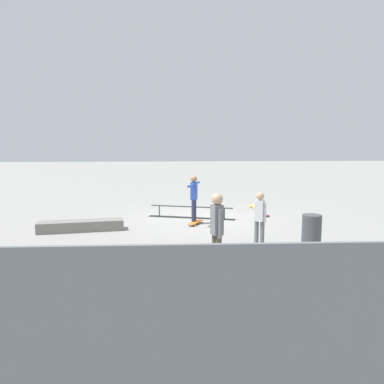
{
  "coord_description": "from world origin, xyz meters",
  "views": [
    {
      "loc": [
        1.03,
        13.99,
        2.96
      ],
      "look_at": [
        0.33,
        0.28,
        1.0
      ],
      "focal_mm": 38.34,
      "sensor_mm": 36.0,
      "label": 1
    }
  ],
  "objects_px": {
    "grind_rail": "(191,213)",
    "loose_skateboard_yellow": "(254,207)",
    "bystander_grey_shirt": "(217,230)",
    "bystander_white_shirt": "(260,217)",
    "loose_skateboard_pink": "(263,213)",
    "skate_ledge": "(81,226)",
    "trash_bin": "(311,232)",
    "skateboard_main": "(196,222)",
    "skater_main": "(194,196)"
  },
  "relations": [
    {
      "from": "grind_rail",
      "to": "loose_skateboard_yellow",
      "type": "bearing_deg",
      "value": -130.62
    },
    {
      "from": "bystander_grey_shirt",
      "to": "bystander_white_shirt",
      "type": "height_order",
      "value": "bystander_grey_shirt"
    },
    {
      "from": "grind_rail",
      "to": "bystander_grey_shirt",
      "type": "distance_m",
      "value": 6.02
    },
    {
      "from": "loose_skateboard_yellow",
      "to": "bystander_grey_shirt",
      "type": "bearing_deg",
      "value": 161.05
    },
    {
      "from": "loose_skateboard_pink",
      "to": "skate_ledge",
      "type": "bearing_deg",
      "value": -79.94
    },
    {
      "from": "grind_rail",
      "to": "loose_skateboard_yellow",
      "type": "xyz_separation_m",
      "value": [
        -2.58,
        -1.74,
        -0.11
      ]
    },
    {
      "from": "grind_rail",
      "to": "bystander_white_shirt",
      "type": "distance_m",
      "value": 4.44
    },
    {
      "from": "bystander_grey_shirt",
      "to": "loose_skateboard_pink",
      "type": "bearing_deg",
      "value": 139.45
    },
    {
      "from": "bystander_white_shirt",
      "to": "loose_skateboard_yellow",
      "type": "distance_m",
      "value": 6.0
    },
    {
      "from": "bystander_white_shirt",
      "to": "loose_skateboard_yellow",
      "type": "bearing_deg",
      "value": 109.93
    },
    {
      "from": "bystander_white_shirt",
      "to": "trash_bin",
      "type": "bearing_deg",
      "value": 30.75
    },
    {
      "from": "loose_skateboard_yellow",
      "to": "skateboard_main",
      "type": "bearing_deg",
      "value": 136.38
    },
    {
      "from": "grind_rail",
      "to": "skate_ledge",
      "type": "bearing_deg",
      "value": 42.48
    },
    {
      "from": "skate_ledge",
      "to": "skateboard_main",
      "type": "height_order",
      "value": "skate_ledge"
    },
    {
      "from": "skater_main",
      "to": "trash_bin",
      "type": "xyz_separation_m",
      "value": [
        -2.86,
        3.17,
        -0.48
      ]
    },
    {
      "from": "trash_bin",
      "to": "bystander_grey_shirt",
      "type": "bearing_deg",
      "value": 35.05
    },
    {
      "from": "grind_rail",
      "to": "loose_skateboard_yellow",
      "type": "distance_m",
      "value": 3.12
    },
    {
      "from": "bystander_grey_shirt",
      "to": "skateboard_main",
      "type": "bearing_deg",
      "value": 161.98
    },
    {
      "from": "bystander_grey_shirt",
      "to": "grind_rail",
      "type": "bearing_deg",
      "value": 162.58
    },
    {
      "from": "skater_main",
      "to": "loose_skateboard_yellow",
      "type": "distance_m",
      "value": 3.78
    },
    {
      "from": "loose_skateboard_yellow",
      "to": "trash_bin",
      "type": "height_order",
      "value": "trash_bin"
    },
    {
      "from": "bystander_grey_shirt",
      "to": "loose_skateboard_yellow",
      "type": "bearing_deg",
      "value": 143.35
    },
    {
      "from": "bystander_white_shirt",
      "to": "loose_skateboard_pink",
      "type": "bearing_deg",
      "value": 106.16
    },
    {
      "from": "trash_bin",
      "to": "skater_main",
      "type": "bearing_deg",
      "value": -47.96
    },
    {
      "from": "loose_skateboard_pink",
      "to": "bystander_white_shirt",
      "type": "bearing_deg",
      "value": -23.13
    },
    {
      "from": "skateboard_main",
      "to": "grind_rail",
      "type": "bearing_deg",
      "value": -145.34
    },
    {
      "from": "skate_ledge",
      "to": "skateboard_main",
      "type": "distance_m",
      "value": 3.65
    },
    {
      "from": "skater_main",
      "to": "bystander_white_shirt",
      "type": "height_order",
      "value": "skater_main"
    },
    {
      "from": "skater_main",
      "to": "loose_skateboard_yellow",
      "type": "height_order",
      "value": "skater_main"
    },
    {
      "from": "loose_skateboard_pink",
      "to": "trash_bin",
      "type": "xyz_separation_m",
      "value": [
        -0.25,
        4.46,
        0.38
      ]
    },
    {
      "from": "skateboard_main",
      "to": "loose_skateboard_yellow",
      "type": "distance_m",
      "value": 3.75
    },
    {
      "from": "bystander_white_shirt",
      "to": "skate_ledge",
      "type": "bearing_deg",
      "value": -174.87
    },
    {
      "from": "skateboard_main",
      "to": "bystander_white_shirt",
      "type": "xyz_separation_m",
      "value": [
        -1.44,
        3.05,
        0.78
      ]
    },
    {
      "from": "bystander_white_shirt",
      "to": "loose_skateboard_pink",
      "type": "distance_m",
      "value": 4.68
    },
    {
      "from": "skater_main",
      "to": "loose_skateboard_pink",
      "type": "relative_size",
      "value": 1.96
    },
    {
      "from": "skateboard_main",
      "to": "loose_skateboard_pink",
      "type": "height_order",
      "value": "same"
    },
    {
      "from": "skate_ledge",
      "to": "skateboard_main",
      "type": "bearing_deg",
      "value": -168.69
    },
    {
      "from": "bystander_white_shirt",
      "to": "loose_skateboard_pink",
      "type": "xyz_separation_m",
      "value": [
        -1.11,
        -4.48,
        -0.78
      ]
    },
    {
      "from": "loose_skateboard_yellow",
      "to": "bystander_white_shirt",
      "type": "bearing_deg",
      "value": 167.86
    },
    {
      "from": "loose_skateboard_yellow",
      "to": "grind_rail",
      "type": "bearing_deg",
      "value": 121.96
    },
    {
      "from": "skater_main",
      "to": "grind_rail",
      "type": "bearing_deg",
      "value": 21.49
    },
    {
      "from": "skater_main",
      "to": "bystander_white_shirt",
      "type": "relative_size",
      "value": 1.07
    },
    {
      "from": "skateboard_main",
      "to": "loose_skateboard_yellow",
      "type": "xyz_separation_m",
      "value": [
        -2.49,
        -2.8,
        0.0
      ]
    },
    {
      "from": "skate_ledge",
      "to": "trash_bin",
      "type": "bearing_deg",
      "value": 160.04
    },
    {
      "from": "skater_main",
      "to": "bystander_grey_shirt",
      "type": "relative_size",
      "value": 0.92
    },
    {
      "from": "skater_main",
      "to": "bystander_white_shirt",
      "type": "xyz_separation_m",
      "value": [
        -1.5,
        3.18,
        -0.08
      ]
    },
    {
      "from": "bystander_grey_shirt",
      "to": "skater_main",
      "type": "bearing_deg",
      "value": 162.52
    },
    {
      "from": "skateboard_main",
      "to": "bystander_grey_shirt",
      "type": "height_order",
      "value": "bystander_grey_shirt"
    },
    {
      "from": "skate_ledge",
      "to": "loose_skateboard_pink",
      "type": "relative_size",
      "value": 3.13
    },
    {
      "from": "trash_bin",
      "to": "skateboard_main",
      "type": "bearing_deg",
      "value": -47.24
    }
  ]
}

